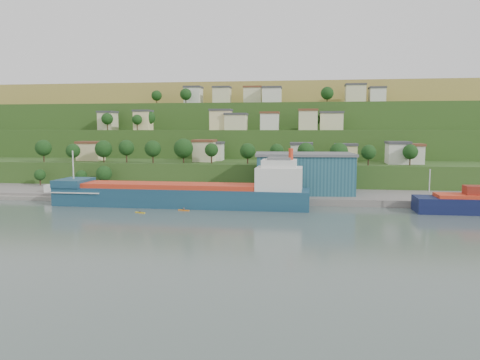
% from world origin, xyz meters
% --- Properties ---
extents(ground, '(500.00, 500.00, 0.00)m').
position_xyz_m(ground, '(0.00, 0.00, 0.00)').
color(ground, '#465650').
rests_on(ground, ground).
extents(quay, '(220.00, 26.00, 4.00)m').
position_xyz_m(quay, '(20.00, 28.00, 0.00)').
color(quay, slate).
rests_on(quay, ground).
extents(pebble_beach, '(40.00, 18.00, 2.40)m').
position_xyz_m(pebble_beach, '(-55.00, 22.00, 0.00)').
color(pebble_beach, slate).
rests_on(pebble_beach, ground).
extents(hillside, '(360.00, 210.69, 96.00)m').
position_xyz_m(hillside, '(0.03, 168.72, 0.08)').
color(hillside, '#284719').
rests_on(hillside, ground).
extents(cargo_ship_near, '(74.75, 12.47, 19.19)m').
position_xyz_m(cargo_ship_near, '(-0.31, 9.53, 3.06)').
color(cargo_ship_near, '#14344D').
rests_on(cargo_ship_near, ground).
extents(warehouse, '(32.49, 21.54, 12.80)m').
position_xyz_m(warehouse, '(32.85, 28.99, 8.43)').
color(warehouse, '#1E485A').
rests_on(warehouse, quay).
extents(caravan, '(7.23, 3.83, 3.22)m').
position_xyz_m(caravan, '(-47.21, 19.24, 2.81)').
color(caravan, silver).
rests_on(caravan, pebble_beach).
extents(dinghy, '(3.90, 2.18, 0.74)m').
position_xyz_m(dinghy, '(-42.69, 19.01, 1.57)').
color(dinghy, silver).
rests_on(dinghy, pebble_beach).
extents(kayak_orange, '(3.34, 1.31, 0.82)m').
position_xyz_m(kayak_orange, '(0.19, 1.96, 0.24)').
color(kayak_orange, orange).
rests_on(kayak_orange, ground).
extents(kayak_yellow, '(3.09, 1.57, 0.77)m').
position_xyz_m(kayak_yellow, '(-10.49, -3.19, 0.23)').
color(kayak_yellow, gold).
rests_on(kayak_yellow, ground).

